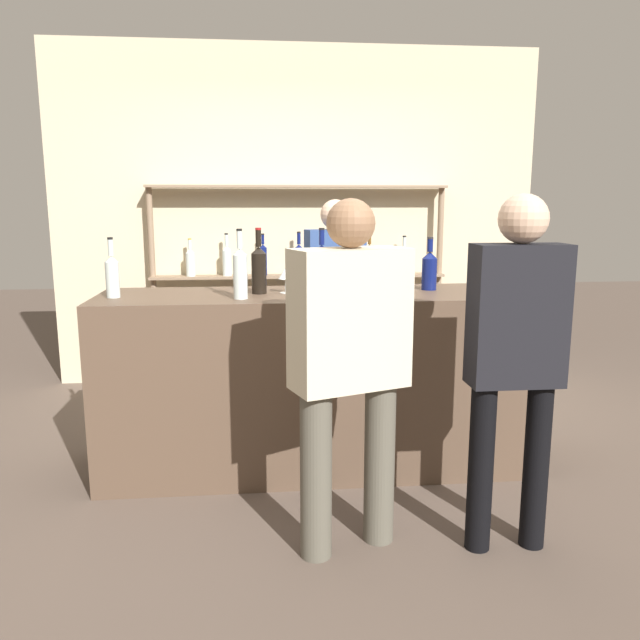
# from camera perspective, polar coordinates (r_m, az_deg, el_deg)

# --- Properties ---
(ground_plane) EXTENTS (16.00, 16.00, 0.00)m
(ground_plane) POSITION_cam_1_polar(r_m,az_deg,el_deg) (3.79, 0.00, -13.03)
(ground_plane) COLOR brown
(bar_counter) EXTENTS (2.47, 0.68, 1.02)m
(bar_counter) POSITION_cam_1_polar(r_m,az_deg,el_deg) (3.62, 0.00, -5.59)
(bar_counter) COLOR brown
(bar_counter) RESTS_ON ground_plane
(back_wall) EXTENTS (4.07, 0.12, 2.80)m
(back_wall) POSITION_cam_1_polar(r_m,az_deg,el_deg) (5.41, -2.09, 9.37)
(back_wall) COLOR beige
(back_wall) RESTS_ON ground_plane
(back_shelf) EXTENTS (2.46, 0.18, 1.66)m
(back_shelf) POSITION_cam_1_polar(r_m,az_deg,el_deg) (5.24, -1.93, 6.24)
(back_shelf) COLOR #897056
(back_shelf) RESTS_ON ground_plane
(counter_bottle_0) EXTENTS (0.08, 0.08, 0.37)m
(counter_bottle_0) POSITION_cam_1_polar(r_m,az_deg,el_deg) (3.50, -5.61, 4.71)
(counter_bottle_0) COLOR black
(counter_bottle_0) RESTS_ON bar_counter
(counter_bottle_1) EXTENTS (0.08, 0.08, 0.37)m
(counter_bottle_1) POSITION_cam_1_polar(r_m,az_deg,el_deg) (3.31, -7.31, 4.38)
(counter_bottle_1) COLOR silver
(counter_bottle_1) RESTS_ON bar_counter
(counter_bottle_2) EXTENTS (0.07, 0.07, 0.32)m
(counter_bottle_2) POSITION_cam_1_polar(r_m,az_deg,el_deg) (3.51, -18.46, 3.92)
(counter_bottle_2) COLOR silver
(counter_bottle_2) RESTS_ON bar_counter
(counter_bottle_3) EXTENTS (0.09, 0.09, 0.31)m
(counter_bottle_3) POSITION_cam_1_polar(r_m,az_deg,el_deg) (3.69, 9.97, 4.58)
(counter_bottle_3) COLOR #0F1956
(counter_bottle_3) RESTS_ON bar_counter
(counter_bottle_4) EXTENTS (0.08, 0.08, 0.36)m
(counter_bottle_4) POSITION_cam_1_polar(r_m,az_deg,el_deg) (3.69, 0.15, 5.04)
(counter_bottle_4) COLOR #0F1956
(counter_bottle_4) RESTS_ON bar_counter
(wine_glass) EXTENTS (0.08, 0.08, 0.14)m
(wine_glass) POSITION_cam_1_polar(r_m,az_deg,el_deg) (3.51, -3.18, 4.19)
(wine_glass) COLOR silver
(wine_glass) RESTS_ON bar_counter
(ice_bucket) EXTENTS (0.21, 0.21, 0.21)m
(ice_bucket) POSITION_cam_1_polar(r_m,az_deg,el_deg) (3.37, 2.36, 3.89)
(ice_bucket) COLOR #B2B2B7
(ice_bucket) RESTS_ON bar_counter
(customer_center) EXTENTS (0.54, 0.37, 1.54)m
(customer_center) POSITION_cam_1_polar(r_m,az_deg,el_deg) (2.65, 2.71, -3.26)
(customer_center) COLOR #575347
(customer_center) RESTS_ON ground_plane
(server_behind_counter) EXTENTS (0.42, 0.24, 1.55)m
(server_behind_counter) POSITION_cam_1_polar(r_m,az_deg,el_deg) (4.33, 1.37, 2.57)
(server_behind_counter) COLOR #121C33
(server_behind_counter) RESTS_ON ground_plane
(customer_right) EXTENTS (0.40, 0.21, 1.56)m
(customer_right) POSITION_cam_1_polar(r_m,az_deg,el_deg) (2.77, 17.46, -2.32)
(customer_right) COLOR black
(customer_right) RESTS_ON ground_plane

